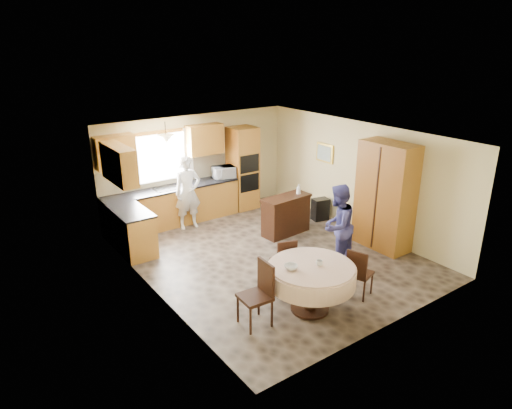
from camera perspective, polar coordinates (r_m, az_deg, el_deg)
The scene contains 36 objects.
floor at distance 9.44m, azimuth 1.76°, elevation -6.37°, with size 5.00×6.00×0.01m, color brown.
ceiling at distance 8.62m, azimuth 1.94°, elevation 8.67°, with size 5.00×6.00×0.01m, color white.
wall_back at distance 11.37m, azimuth -7.38°, elevation 4.87°, with size 5.00×0.02×2.50m, color #D4C488.
wall_front at distance 6.99m, azimuth 16.99°, elevation -5.85°, with size 5.00×0.02×2.50m, color #D4C488.
wall_left at distance 7.79m, azimuth -12.97°, elevation -2.75°, with size 0.02×6.00×2.50m, color #D4C488.
wall_right at distance 10.59m, azimuth 12.69°, elevation 3.39°, with size 0.02×6.00×2.50m, color #D4C488.
window at distance 10.85m, azimuth -12.07°, elevation 5.76°, with size 1.40×0.03×1.10m, color white.
curtain_left at distance 10.53m, azimuth -15.71°, elevation 5.29°, with size 0.22×0.02×1.15m, color white.
curtain_right at distance 11.10m, azimuth -8.44°, elevation 6.57°, with size 0.22×0.02×1.15m, color white.
base_cab_back at distance 11.00m, azimuth -10.33°, elevation -0.26°, with size 3.30×0.60×0.88m, color gold.
counter_back at distance 10.85m, azimuth -10.48°, elevation 2.02°, with size 3.30×0.64×0.04m, color black.
base_cab_left at distance 9.75m, azimuth -15.17°, elevation -3.35°, with size 0.60×1.20×0.88m, color gold.
counter_left at distance 9.59m, azimuth -15.42°, elevation -0.83°, with size 0.64×1.20×0.04m, color black.
backsplash at distance 11.03m, azimuth -11.23°, elevation 3.78°, with size 3.30×0.02×0.55m, color beige.
wall_cab_left at distance 10.29m, azimuth -17.23°, elevation 6.30°, with size 0.85×0.33×0.72m, color #AC762B.
wall_cab_right at distance 11.15m, azimuth -6.44°, elevation 8.09°, with size 0.90×0.33×0.72m, color #AC762B.
wall_cab_side at distance 9.24m, azimuth -16.77°, elevation 4.86°, with size 0.33×1.20×0.72m, color #AC762B.
oven_tower at distance 11.74m, azimuth -1.67°, elevation 4.54°, with size 0.66×0.62×2.12m, color gold.
oven_upper at distance 11.44m, azimuth -0.79°, elevation 5.12°, with size 0.56×0.01×0.45m, color black.
oven_lower at distance 11.57m, azimuth -0.78°, elevation 2.72°, with size 0.56×0.01×0.45m, color black.
pendant at distance 10.31m, azimuth -11.18°, elevation 8.04°, with size 0.36×0.36×0.18m, color beige.
sideboard at distance 10.32m, azimuth 3.75°, elevation -1.49°, with size 1.16×0.48×0.83m, color #34190E.
space_heater at distance 11.26m, azimuth 8.04°, elevation -0.58°, with size 0.39×0.27×0.54m, color black.
cupboard at distance 9.80m, azimuth 15.88°, elevation 1.01°, with size 0.59×1.18×2.26m, color gold.
dining_table at distance 7.43m, azimuth 6.92°, elevation -8.80°, with size 1.42×1.42×0.81m.
chair_left at distance 7.10m, azimuth 0.43°, elevation -10.70°, with size 0.48×0.48×1.03m.
chair_back at distance 8.18m, azimuth 3.62°, elevation -6.90°, with size 0.49×0.49×0.90m.
chair_right at distance 7.99m, azimuth 12.68°, elevation -8.13°, with size 0.49×0.49×0.89m.
framed_picture at distance 11.20m, azimuth 8.60°, elevation 6.39°, with size 0.06×0.55×0.45m.
microwave at distance 11.39m, azimuth -4.05°, elevation 4.05°, with size 0.53×0.36×0.29m, color silver.
person_sink at distance 10.61m, azimuth -8.53°, elevation 1.49°, with size 0.63×0.41×1.72m, color silver.
person_dining at distance 8.86m, azimuth 10.13°, elevation -2.66°, with size 0.80×0.62×1.65m, color navy.
bowl_sideboard at distance 10.07m, azimuth 3.07°, elevation 0.65°, with size 0.21×0.21×0.05m, color #B2B2B2.
bottle_sideboard at distance 10.35m, azimuth 5.35°, elevation 1.79°, with size 0.11×0.11×0.28m, color silver.
cup_table at distance 7.35m, azimuth 7.92°, elevation -7.25°, with size 0.11×0.11×0.09m, color #B2B2B2.
bowl_table at distance 7.20m, azimuth 4.39°, elevation -7.80°, with size 0.21×0.21×0.07m, color #B2B2B2.
Camera 1 is at (-5.14, -6.70, 4.21)m, focal length 32.00 mm.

